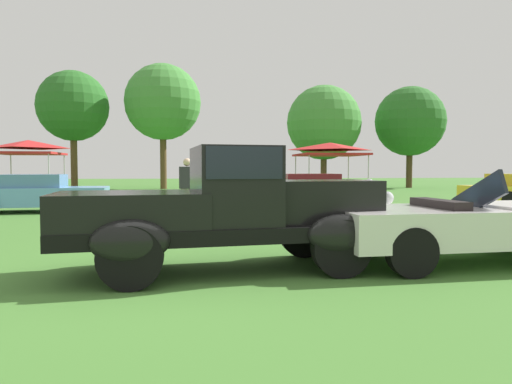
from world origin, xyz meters
TOP-DOWN VIEW (x-y plane):
  - ground_plane at (0.00, 0.00)m, footprint 120.00×120.00m
  - feature_pickup_truck at (0.60, 0.33)m, footprint 4.60×2.19m
  - neighbor_convertible at (4.24, 0.45)m, footprint 4.18×1.90m
  - show_car_skyblue at (-4.89, 9.88)m, footprint 4.36×1.98m
  - show_car_burgundy at (4.46, 10.40)m, footprint 4.39×1.75m
  - spectator_near_truck at (1.95, 4.81)m, footprint 0.47×0.41m
  - spectator_between_cars at (-0.04, 6.84)m, footprint 0.44×0.32m
  - canopy_tent_left_field at (-7.34, 16.44)m, footprint 2.73×2.73m
  - canopy_tent_center_field at (6.91, 16.61)m, footprint 3.21×3.21m
  - treeline_far_left at (-7.92, 26.90)m, footprint 4.72×4.72m
  - treeline_mid_left at (-1.95, 26.71)m, footprint 5.20×5.20m
  - treeline_center at (9.41, 26.56)m, footprint 5.33×5.33m
  - treeline_mid_right at (15.84, 26.39)m, footprint 5.06×5.06m

SIDE VIEW (x-z plane):
  - ground_plane at x=0.00m, z-range 0.00..0.00m
  - neighbor_convertible at x=4.24m, z-range -0.12..1.28m
  - show_car_skyblue at x=-4.89m, z-range -0.01..1.21m
  - show_car_burgundy at x=4.46m, z-range -0.01..1.21m
  - feature_pickup_truck at x=0.60m, z-range 0.02..1.72m
  - spectator_near_truck at x=1.95m, z-range 0.07..1.76m
  - spectator_between_cars at x=-0.04m, z-range 0.07..1.76m
  - canopy_tent_left_field at x=-7.34m, z-range 1.07..3.78m
  - canopy_tent_center_field at x=6.91m, z-range 1.07..3.78m
  - treeline_center at x=9.41m, z-range 1.00..8.36m
  - treeline_mid_right at x=15.84m, z-range 1.15..8.54m
  - treeline_far_left at x=-7.92m, z-range 1.60..9.59m
  - treeline_mid_left at x=-1.95m, z-range 1.66..10.23m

